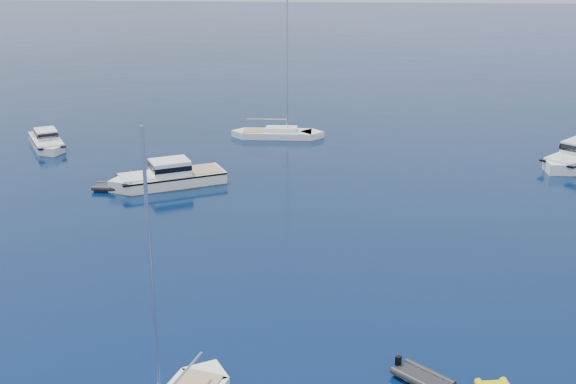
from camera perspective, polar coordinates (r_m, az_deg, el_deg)
name	(u,v)px	position (r m, az deg, el deg)	size (l,w,h in m)	color
motor_cruiser_centre	(168,185)	(62.28, -9.02, 0.54)	(3.10, 10.12, 2.66)	silver
motor_cruiser_horizon	(47,147)	(76.07, -17.70, 3.26)	(2.51, 8.19, 2.15)	silver
sailboat_centre	(278,137)	(75.98, -0.79, 4.16)	(2.53, 9.74, 14.32)	white
tender_grey_near	(422,383)	(36.13, 10.11, -13.99)	(1.65, 2.86, 0.95)	black
tender_grey_far	(116,190)	(61.81, -12.84, 0.15)	(2.00, 3.64, 0.95)	black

